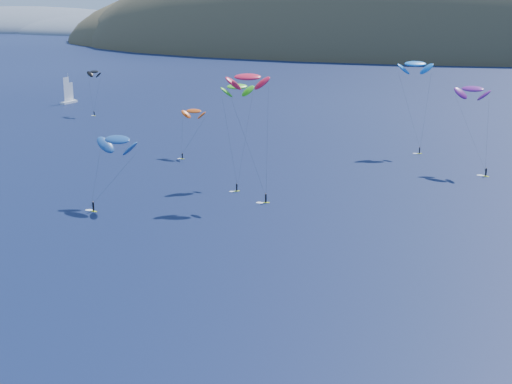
{
  "coord_description": "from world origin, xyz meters",
  "views": [
    {
      "loc": [
        28.89,
        -37.43,
        43.12
      ],
      "look_at": [
        -1.46,
        80.0,
        9.0
      ],
      "focal_mm": 50.0,
      "sensor_mm": 36.0,
      "label": 1
    }
  ],
  "objects": [
    {
      "name": "kitesurfer_1",
      "position": [
        -35.45,
        143.87,
        12.01
      ],
      "size": [
        7.23,
        8.62,
        13.94
      ],
      "rotation": [
        0.0,
        0.0,
        -0.15
      ],
      "color": "#E5FF1C",
      "rests_on": "ground"
    },
    {
      "name": "sailboat",
      "position": [
        -115.33,
        219.84,
        0.97
      ],
      "size": [
        9.82,
        8.42,
        11.93
      ],
      "rotation": [
        0.0,
        0.0,
        -0.16
      ],
      "color": "white",
      "rests_on": "ground"
    },
    {
      "name": "kitesurfer_6",
      "position": [
        36.69,
        146.68,
        19.97
      ],
      "size": [
        10.01,
        12.55,
        22.48
      ],
      "rotation": [
        0.0,
        0.0,
        -0.45
      ],
      "color": "#E5FF1C",
      "rests_on": "ground"
    },
    {
      "name": "kitesurfer_3",
      "position": [
        -16.6,
        121.28,
        22.0
      ],
      "size": [
        8.32,
        15.24,
        24.23
      ],
      "rotation": [
        0.0,
        0.0,
        0.68
      ],
      "color": "#E5FF1C",
      "rests_on": "ground"
    },
    {
      "name": "kitesurfer_10",
      "position": [
        -35.26,
        95.69,
        13.62
      ],
      "size": [
        10.95,
        11.48,
        16.44
      ],
      "rotation": [
        0.0,
        0.0,
        -0.33
      ],
      "color": "#E5FF1C",
      "rests_on": "ground"
    },
    {
      "name": "kitesurfer_12",
      "position": [
        -92.81,
        199.22,
        15.28
      ],
      "size": [
        7.28,
        7.62,
        17.18
      ],
      "rotation": [
        0.0,
        0.0,
        -0.4
      ],
      "color": "#E5FF1C",
      "rests_on": "ground"
    },
    {
      "name": "headland",
      "position": [
        -445.26,
        750.08,
        -3.36
      ],
      "size": [
        460.0,
        250.0,
        60.0
      ],
      "color": "slate",
      "rests_on": "ground"
    },
    {
      "name": "island",
      "position": [
        39.4,
        562.36,
        -10.74
      ],
      "size": [
        730.0,
        300.0,
        210.0
      ],
      "color": "#3D3526",
      "rests_on": "ground"
    },
    {
      "name": "kitesurfer_9",
      "position": [
        -10.48,
        107.95,
        25.85
      ],
      "size": [
        10.79,
        8.54,
        28.37
      ],
      "rotation": [
        0.0,
        0.0,
        0.33
      ],
      "color": "#E5FF1C",
      "rests_on": "ground"
    },
    {
      "name": "kitesurfer_4",
      "position": [
        21.83,
        165.0,
        24.08
      ],
      "size": [
        10.22,
        8.68,
        26.72
      ],
      "rotation": [
        0.0,
        0.0,
        0.33
      ],
      "color": "#E5FF1C",
      "rests_on": "ground"
    }
  ]
}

